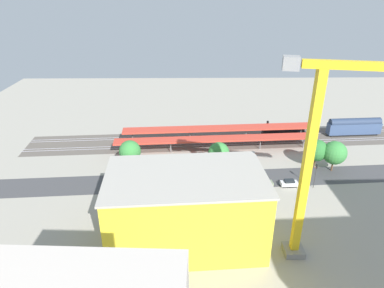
# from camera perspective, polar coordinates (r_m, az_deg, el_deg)

# --- Properties ---
(ground_plane) EXTENTS (200.10, 200.10, 0.00)m
(ground_plane) POSITION_cam_1_polar(r_m,az_deg,el_deg) (93.87, 6.97, -4.08)
(ground_plane) COLOR #9E998C
(ground_plane) RESTS_ON ground
(rail_bed) EXTENTS (125.76, 22.79, 0.01)m
(rail_bed) POSITION_cam_1_polar(r_m,az_deg,el_deg) (110.74, 5.76, 0.70)
(rail_bed) COLOR #5B544C
(rail_bed) RESTS_ON ground
(street_asphalt) EXTENTS (125.38, 17.08, 0.01)m
(street_asphalt) POSITION_cam_1_polar(r_m,az_deg,el_deg) (89.13, 7.41, -5.81)
(street_asphalt) COLOR #424244
(street_asphalt) RESTS_ON ground
(track_rails) EXTENTS (124.81, 16.38, 0.12)m
(track_rails) POSITION_cam_1_polar(r_m,az_deg,el_deg) (110.66, 5.76, 0.78)
(track_rails) COLOR #9E9EA8
(track_rails) RESTS_ON ground
(platform_canopy_near) EXTENTS (60.31, 8.11, 4.12)m
(platform_canopy_near) POSITION_cam_1_polar(r_m,az_deg,el_deg) (101.71, 4.04, 0.86)
(platform_canopy_near) COLOR #C63D2D
(platform_canopy_near) RESTS_ON ground
(platform_canopy_far) EXTENTS (60.06, 8.45, 4.62)m
(platform_canopy_far) POSITION_cam_1_polar(r_m,az_deg,el_deg) (108.03, 4.43, 2.62)
(platform_canopy_far) COLOR #C63D2D
(platform_canopy_far) RESTS_ON ground
(locomotive) EXTENTS (15.02, 3.82, 5.25)m
(locomotive) POSITION_cam_1_polar(r_m,az_deg,el_deg) (116.80, 15.15, 2.24)
(locomotive) COLOR black
(locomotive) RESTS_ON ground
(passenger_coach) EXTENTS (17.71, 3.97, 5.93)m
(passenger_coach) POSITION_cam_1_polar(r_m,az_deg,el_deg) (124.60, 25.44, 2.68)
(passenger_coach) COLOR black
(passenger_coach) RESTS_ON ground
(parked_car_0) EXTENTS (4.26, 2.03, 1.71)m
(parked_car_0) POSITION_cam_1_polar(r_m,az_deg,el_deg) (88.44, 15.88, -6.32)
(parked_car_0) COLOR black
(parked_car_0) RESTS_ON ground
(parked_car_1) EXTENTS (4.51, 2.29, 1.67)m
(parked_car_1) POSITION_cam_1_polar(r_m,az_deg,el_deg) (86.94, 11.92, -6.45)
(parked_car_1) COLOR black
(parked_car_1) RESTS_ON ground
(parked_car_2) EXTENTS (4.72, 2.21, 1.67)m
(parked_car_2) POSITION_cam_1_polar(r_m,az_deg,el_deg) (85.46, 7.44, -6.69)
(parked_car_2) COLOR black
(parked_car_2) RESTS_ON ground
(parked_car_3) EXTENTS (4.31, 2.25, 1.68)m
(parked_car_3) POSITION_cam_1_polar(r_m,az_deg,el_deg) (85.69, 3.56, -6.41)
(parked_car_3) COLOR black
(parked_car_3) RESTS_ON ground
(construction_building) EXTENTS (29.37, 18.42, 14.21)m
(construction_building) POSITION_cam_1_polar(r_m,az_deg,el_deg) (65.18, -1.00, -10.91)
(construction_building) COLOR yellow
(construction_building) RESTS_ON ground
(construction_roof_slab) EXTENTS (30.01, 19.05, 0.40)m
(construction_roof_slab) POSITION_cam_1_polar(r_m,az_deg,el_deg) (61.19, -1.05, -5.36)
(construction_roof_slab) COLOR #ADA89E
(construction_roof_slab) RESTS_ON construction_building
(tower_crane) EXTENTS (29.36, 7.44, 36.01)m
(tower_crane) POSITION_cam_1_polar(r_m,az_deg,el_deg) (58.19, 21.74, -0.74)
(tower_crane) COLOR gray
(tower_crane) RESTS_ON ground
(box_truck_0) EXTENTS (9.37, 3.11, 3.60)m
(box_truck_0) POSITION_cam_1_polar(r_m,az_deg,el_deg) (79.62, 6.41, -8.35)
(box_truck_0) COLOR black
(box_truck_0) RESTS_ON ground
(box_truck_1) EXTENTS (8.34, 2.47, 3.53)m
(box_truck_1) POSITION_cam_1_polar(r_m,az_deg,el_deg) (79.51, -0.78, -8.27)
(box_truck_1) COLOR black
(box_truck_1) RESTS_ON ground
(street_tree_0) EXTENTS (5.56, 5.56, 8.38)m
(street_tree_0) POSITION_cam_1_polar(r_m,az_deg,el_deg) (89.49, 4.48, -1.46)
(street_tree_0) COLOR brown
(street_tree_0) RESTS_ON ground
(street_tree_1) EXTENTS (5.86, 5.86, 8.12)m
(street_tree_1) POSITION_cam_1_polar(r_m,az_deg,el_deg) (97.30, 20.09, -1.00)
(street_tree_1) COLOR brown
(street_tree_1) RESTS_ON ground
(street_tree_2) EXTENTS (5.72, 5.72, 8.56)m
(street_tree_2) POSITION_cam_1_polar(r_m,az_deg,el_deg) (91.29, -10.31, -1.17)
(street_tree_2) COLOR brown
(street_tree_2) RESTS_ON ground
(street_tree_3) EXTENTS (6.26, 6.26, 8.43)m
(street_tree_3) POSITION_cam_1_polar(r_m,az_deg,el_deg) (97.33, 22.70, -1.37)
(street_tree_3) COLOR brown
(street_tree_3) RESTS_ON ground
(traffic_light) EXTENTS (0.50, 0.36, 6.39)m
(traffic_light) POSITION_cam_1_polar(r_m,az_deg,el_deg) (87.92, 19.93, -4.51)
(traffic_light) COLOR #333333
(traffic_light) RESTS_ON ground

